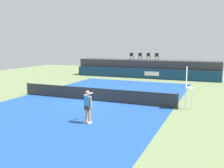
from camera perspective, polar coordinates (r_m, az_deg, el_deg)
ground_plane at (r=21.94m, az=-0.62°, el=-2.10°), size 48.00×48.00×0.00m
court_inner at (r=19.28m, az=-4.15°, el=-3.66°), size 12.00×22.00×0.00m
sponsor_wall at (r=31.66m, az=6.93°, el=2.32°), size 18.00×0.22×1.20m
spectator_platform at (r=33.34m, az=7.78°, el=3.49°), size 18.00×2.80×2.20m
spectator_chair_far_left at (r=33.44m, az=4.42°, el=6.30°), size 0.45×0.45×0.89m
spectator_chair_left at (r=33.43m, az=6.33°, el=6.27°), size 0.46×0.46×0.89m
spectator_chair_center at (r=33.21m, az=8.15°, el=6.22°), size 0.46×0.46×0.89m
spectator_chair_right at (r=33.01m, az=10.00°, el=6.16°), size 0.44×0.44×0.89m
umpire_chair at (r=17.07m, az=16.55°, el=-0.22°), size 0.44×0.44×2.76m
tennis_net at (r=19.19m, az=-4.17°, el=-2.28°), size 12.40×0.02×0.95m
net_post_near at (r=22.63m, az=-18.33°, el=-0.94°), size 0.10×0.10×1.00m
net_post_far at (r=17.34m, az=14.48°, el=-3.66°), size 0.10×0.10×1.00m
tennis_player at (r=13.66m, az=-5.36°, el=-4.79°), size 0.55×1.25×1.77m
tennis_ball at (r=19.61m, az=0.72°, el=-3.32°), size 0.07×0.07×0.07m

